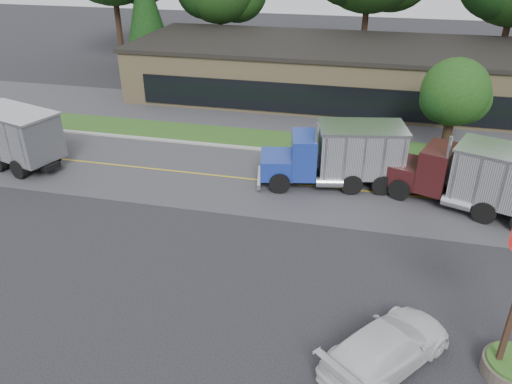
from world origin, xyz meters
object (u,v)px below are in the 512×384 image
dump_truck_red (3,133)px  dump_truck_maroon (481,177)px  dump_truck_blue (340,154)px  rally_car (387,346)px

dump_truck_red → dump_truck_maroon: same height
dump_truck_maroon → dump_truck_red: bearing=21.4°
dump_truck_red → dump_truck_blue: (19.41, 1.53, -0.01)m
dump_truck_red → rally_car: bearing=170.9°
dump_truck_maroon → dump_truck_blue: bearing=10.6°
dump_truck_red → dump_truck_maroon: (26.27, 0.31, -0.00)m
dump_truck_maroon → rally_car: 12.07m
dump_truck_red → rally_car: (22.01, -10.93, -1.09)m
rally_car → dump_truck_maroon: bearing=-72.3°
rally_car → dump_truck_blue: bearing=-39.7°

